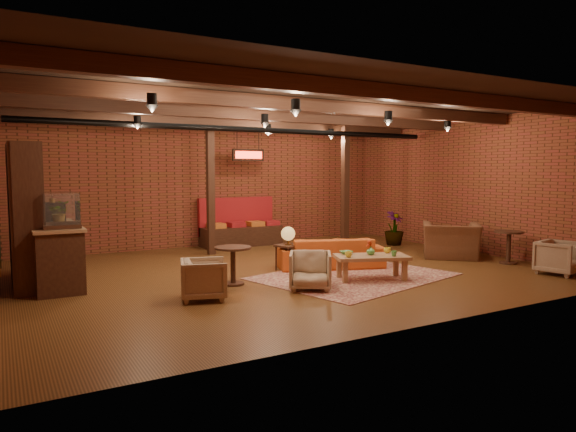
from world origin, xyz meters
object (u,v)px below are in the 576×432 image
round_table_right (509,242)px  coffee_table (371,258)px  side_table_book (438,234)px  armchair_far (559,256)px  plant_tall (395,194)px  round_table_left (233,259)px  armchair_b (310,269)px  side_table_lamp (288,237)px  sofa (330,253)px  armchair_a (204,277)px  armchair_right (451,235)px

round_table_right → coffee_table: bearing=177.3°
side_table_book → armchair_far: armchair_far is taller
round_table_right → plant_tall: (-0.25, 3.30, 0.88)m
coffee_table → side_table_book: 3.98m
round_table_left → side_table_book: bearing=9.7°
armchair_b → armchair_far: armchair_far is taller
side_table_lamp → round_table_right: size_ratio=1.25×
sofa → plant_tall: plant_tall is taller
side_table_lamp → armchair_b: 1.69m
armchair_a → armchair_right: (6.14, 0.83, 0.19)m
plant_tall → armchair_far: bearing=-88.6°
armchair_b → armchair_right: (4.39, 1.07, 0.18)m
armchair_right → armchair_a: bearing=50.7°
side_table_lamp → armchair_a: (-2.23, -1.35, -0.32)m
sofa → side_table_book: bearing=-152.8°
coffee_table → armchair_b: coffee_table is taller
side_table_book → plant_tall: (-0.25, 1.30, 0.92)m
armchair_a → armchair_right: size_ratio=0.57×
armchair_b → side_table_book: bearing=53.8°
round_table_left → armchair_b: bearing=-45.0°
round_table_right → armchair_far: bearing=-96.6°
armchair_far → side_table_lamp: bearing=134.4°
sofa → armchair_b: (-1.38, -1.44, 0.04)m
coffee_table → armchair_far: 3.66m
side_table_book → plant_tall: 1.61m
sofa → coffee_table: 1.32m
armchair_far → plant_tall: size_ratio=0.26×
armchair_a → side_table_book: bearing=-58.5°
side_table_book → round_table_right: round_table_right is taller
sofa → round_table_left: size_ratio=3.20×
side_table_book → armchair_far: 3.21m
sofa → plant_tall: size_ratio=0.78×
armchair_a → armchair_b: bearing=-80.9°
armchair_b → side_table_lamp: bearing=105.2°
coffee_table → plant_tall: (3.28, 3.14, 0.95)m
side_table_lamp → armchair_right: armchair_right is taller
coffee_table → armchair_a: bearing=177.8°
round_table_left → plant_tall: 6.11m
armchair_a → side_table_book: armchair_a is taller
sofa → round_table_left: 2.39m
armchair_right → side_table_book: bearing=-76.4°
coffee_table → round_table_right: 3.54m
armchair_a → plant_tall: (6.38, 3.01, 1.00)m
coffee_table → plant_tall: bearing=43.7°
coffee_table → armchair_far: bearing=-22.0°
coffee_table → side_table_book: (3.53, 1.83, 0.03)m
side_table_lamp → armchair_a: 2.63m
armchair_right → armchair_far: 2.36m
sofa → round_table_right: 3.81m
armchair_b → plant_tall: bearing=67.1°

